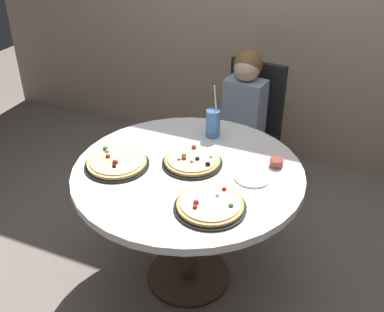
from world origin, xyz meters
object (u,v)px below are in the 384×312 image
object	(u,v)px
dining_table	(188,186)
pizza_veggie	(192,161)
diner_child	(238,140)
pizza_cheese	(210,206)
chair_wooden	(250,123)
sauce_bowl	(276,163)
plate_small	(252,178)
pizza_pepperoni	(117,163)
soda_cup	(213,123)

from	to	relation	value
dining_table	pizza_veggie	bearing A→B (deg)	90.91
pizza_veggie	diner_child	bearing A→B (deg)	90.61
dining_table	pizza_cheese	world-z (taller)	pizza_cheese
chair_wooden	sauce_bowl	world-z (taller)	chair_wooden
chair_wooden	diner_child	bearing A→B (deg)	-96.49
plate_small	sauce_bowl	bearing A→B (deg)	63.85
pizza_cheese	sauce_bowl	distance (m)	0.50
pizza_veggie	pizza_pepperoni	xyz separation A→B (m)	(-0.34, -0.17, -0.00)
diner_child	pizza_cheese	world-z (taller)	diner_child
pizza_pepperoni	pizza_veggie	bearing A→B (deg)	26.41
pizza_pepperoni	diner_child	bearing A→B (deg)	70.82
dining_table	pizza_pepperoni	xyz separation A→B (m)	(-0.34, -0.12, 0.12)
sauce_bowl	plate_small	size ratio (longest dim) A/B	0.39
diner_child	pizza_pepperoni	distance (m)	1.06
dining_table	soda_cup	size ratio (longest dim) A/B	3.81
soda_cup	pizza_pepperoni	bearing A→B (deg)	-123.98
pizza_pepperoni	plate_small	distance (m)	0.69
pizza_veggie	plate_small	distance (m)	0.32
pizza_veggie	pizza_pepperoni	world-z (taller)	pizza_pepperoni
diner_child	pizza_veggie	distance (m)	0.84
dining_table	plate_small	size ratio (longest dim) A/B	6.51
chair_wooden	diner_child	xyz separation A→B (m)	(-0.02, -0.18, -0.05)
chair_wooden	diner_child	distance (m)	0.19
pizza_cheese	plate_small	bearing A→B (deg)	71.78
plate_small	dining_table	bearing A→B (deg)	-170.96
pizza_cheese	plate_small	xyz separation A→B (m)	(0.10, 0.31, -0.01)
pizza_cheese	soda_cup	xyz separation A→B (m)	(-0.24, 0.63, 0.07)
chair_wooden	diner_child	world-z (taller)	diner_child
pizza_veggie	soda_cup	xyz separation A→B (m)	(-0.01, 0.32, 0.06)
soda_cup	sauce_bowl	xyz separation A→B (m)	(0.41, -0.17, -0.06)
plate_small	pizza_veggie	bearing A→B (deg)	179.51
pizza_veggie	pizza_pepperoni	bearing A→B (deg)	-153.59
diner_child	plate_small	world-z (taller)	diner_child
pizza_pepperoni	sauce_bowl	xyz separation A→B (m)	(0.74, 0.32, 0.00)
pizza_cheese	plate_small	size ratio (longest dim) A/B	1.81
sauce_bowl	plate_small	distance (m)	0.18
pizza_veggie	chair_wooden	bearing A→B (deg)	89.29
chair_wooden	pizza_pepperoni	distance (m)	1.22
dining_table	pizza_veggie	size ratio (longest dim) A/B	3.76
chair_wooden	sauce_bowl	size ratio (longest dim) A/B	13.57
dining_table	pizza_pepperoni	world-z (taller)	pizza_pepperoni
pizza_pepperoni	sauce_bowl	bearing A→B (deg)	23.58
chair_wooden	plate_small	xyz separation A→B (m)	(0.31, -0.98, 0.22)
diner_child	pizza_pepperoni	xyz separation A→B (m)	(-0.34, -0.96, 0.28)
pizza_cheese	pizza_pepperoni	distance (m)	0.58
dining_table	chair_wooden	size ratio (longest dim) A/B	1.23
diner_child	soda_cup	size ratio (longest dim) A/B	3.52
chair_wooden	soda_cup	bearing A→B (deg)	-92.19
diner_child	soda_cup	bearing A→B (deg)	-90.54
diner_child	sauce_bowl	size ratio (longest dim) A/B	15.46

